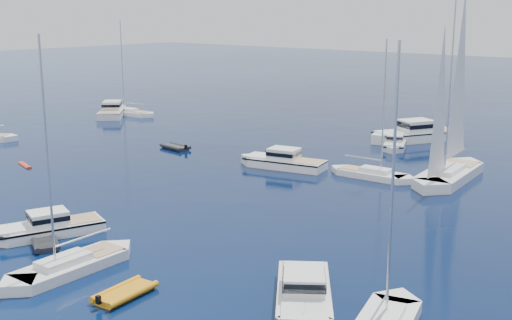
{
  "coord_description": "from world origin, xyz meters",
  "views": [
    {
      "loc": [
        35.2,
        -18.52,
        15.34
      ],
      "look_at": [
        -1.33,
        25.43,
        2.2
      ],
      "focal_mm": 46.07,
      "sensor_mm": 36.0,
      "label": 1
    }
  ],
  "objects_px": {
    "motor_cruiser_near": "(47,235)",
    "sailboat_fore": "(70,272)",
    "motor_cruiser_right": "(304,307)",
    "tender_yellow": "(125,296)"
  },
  "relations": [
    {
      "from": "motor_cruiser_near",
      "to": "tender_yellow",
      "type": "height_order",
      "value": "motor_cruiser_near"
    },
    {
      "from": "motor_cruiser_right",
      "to": "tender_yellow",
      "type": "xyz_separation_m",
      "value": [
        -8.29,
        -5.22,
        0.0
      ]
    },
    {
      "from": "motor_cruiser_right",
      "to": "sailboat_fore",
      "type": "relative_size",
      "value": 0.64
    },
    {
      "from": "motor_cruiser_near",
      "to": "motor_cruiser_right",
      "type": "distance_m",
      "value": 20.43
    },
    {
      "from": "motor_cruiser_near",
      "to": "sailboat_fore",
      "type": "distance_m",
      "value": 7.29
    },
    {
      "from": "motor_cruiser_near",
      "to": "motor_cruiser_right",
      "type": "relative_size",
      "value": 0.91
    },
    {
      "from": "motor_cruiser_right",
      "to": "tender_yellow",
      "type": "distance_m",
      "value": 9.8
    },
    {
      "from": "motor_cruiser_right",
      "to": "sailboat_fore",
      "type": "xyz_separation_m",
      "value": [
        -13.56,
        -5.07,
        0.0
      ]
    },
    {
      "from": "motor_cruiser_near",
      "to": "sailboat_fore",
      "type": "height_order",
      "value": "sailboat_fore"
    },
    {
      "from": "motor_cruiser_right",
      "to": "motor_cruiser_near",
      "type": "bearing_deg",
      "value": -29.77
    }
  ]
}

